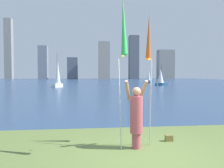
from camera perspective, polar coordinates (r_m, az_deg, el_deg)
ground at (r=56.58m, az=-4.89°, el=0.20°), size 120.00×138.00×0.12m
person at (r=6.27m, az=6.16°, el=-7.73°), size 0.69×0.51×1.87m
kite_flag_left at (r=5.77m, az=2.91°, el=14.00°), size 0.16×1.07×4.00m
kite_flag_right at (r=6.70m, az=9.24°, el=11.04°), size 0.16×0.47×3.77m
bag at (r=7.25m, az=14.15°, el=-13.09°), size 0.23×0.13×0.18m
sailboat_0 at (r=44.17m, az=12.16°, el=1.72°), size 2.54×1.54×3.92m
sailboat_1 at (r=56.61m, az=9.25°, el=1.60°), size 1.61×1.91×4.61m
sailboat_3 at (r=37.61m, az=-13.52°, el=2.16°), size 1.73×1.90×5.57m
skyline_tower_0 at (r=115.39m, az=-24.59°, el=8.01°), size 3.31×3.13×27.78m
skyline_tower_1 at (r=112.42m, az=-16.96°, el=5.19°), size 4.20×3.80×15.73m
skyline_tower_2 at (r=108.57m, az=-9.91°, el=3.90°), size 4.80×3.95×10.17m
skyline_tower_3 at (r=105.47m, az=-2.00°, el=5.94°), size 5.12×3.31×17.38m
skyline_tower_4 at (r=112.53m, az=5.49°, el=6.68°), size 4.56×4.34×21.22m
skyline_tower_5 at (r=115.11m, az=13.34°, el=4.79°), size 7.87×4.54×14.24m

